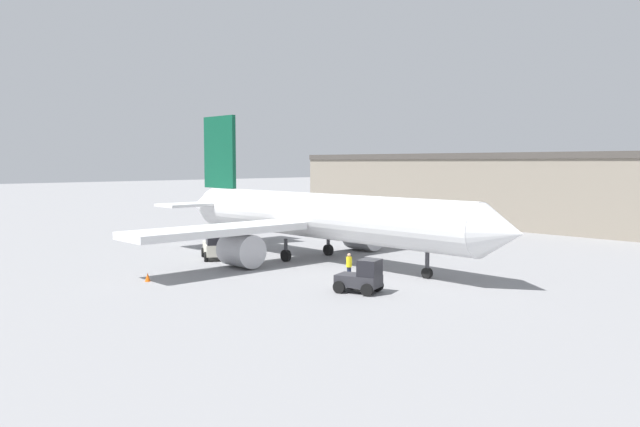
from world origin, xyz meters
name	(u,v)px	position (x,y,z in m)	size (l,w,h in m)	color
ground_plane	(320,260)	(0.00, 0.00, 0.00)	(400.00, 400.00, 0.00)	gray
terminal_building	(572,191)	(2.61, 37.10, 4.31)	(71.06, 16.11, 8.60)	gray
airplane	(311,216)	(-0.99, 0.00, 3.35)	(34.79, 30.13, 11.70)	silver
ground_crew_worker	(349,266)	(6.97, -4.03, 0.91)	(0.38, 0.38, 1.71)	#1E2338
baggage_tug	(362,277)	(10.29, -6.42, 0.90)	(2.90, 2.45, 1.97)	#2D2D33
belt_loader_truck	(214,244)	(-6.05, -5.56, 1.16)	(3.76, 3.03, 2.52)	beige
safety_cone_near	(148,277)	(-1.34, -13.74, 0.28)	(0.36, 0.36, 0.55)	#EF590F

